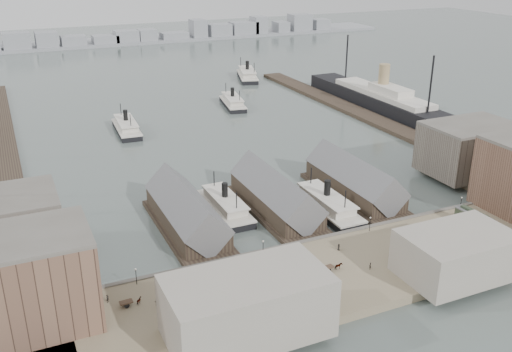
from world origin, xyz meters
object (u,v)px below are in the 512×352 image
ocean_steamer (382,100)px  tram (473,219)px  horse_cart_center (335,267)px  horse_cart_right (434,240)px  ferry_docked_west (225,205)px  horse_cart_left (135,301)px

ocean_steamer → tram: bearing=-115.0°
horse_cart_center → horse_cart_right: size_ratio=1.02×
ferry_docked_west → ocean_steamer: (105.00, 71.15, 2.30)m
ferry_docked_west → horse_cart_center: 43.04m
horse_cart_right → tram: bearing=-94.1°
ferry_docked_west → tram: size_ratio=2.41×
ferry_docked_west → ocean_steamer: 126.86m
ferry_docked_west → horse_cart_left: ferry_docked_west is taller
ocean_steamer → tram: (-51.08, -109.31, -0.55)m
horse_cart_left → ocean_steamer: bearing=-54.8°
ferry_docked_west → ocean_steamer: bearing=34.1°
ocean_steamer → horse_cart_left: (-139.15, -107.72, -1.73)m
ferry_docked_west → horse_cart_right: ferry_docked_west is taller
ocean_steamer → tram: size_ratio=9.61×
ferry_docked_west → horse_cart_left: (-34.15, -36.57, 0.56)m
ferry_docked_west → tram: bearing=-35.3°
ocean_steamer → horse_cart_center: size_ratio=21.43×
ocean_steamer → horse_cart_left: ocean_steamer is taller
tram → horse_cart_right: size_ratio=2.28×
tram → ferry_docked_west: bearing=140.0°
ocean_steamer → horse_cart_center: ocean_steamer is taller
tram → horse_cart_right: bearing=-173.7°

